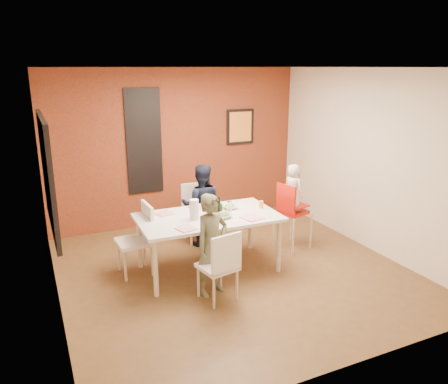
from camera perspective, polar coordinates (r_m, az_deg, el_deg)
name	(u,v)px	position (r m, az deg, el deg)	size (l,w,h in m)	color
ground	(233,270)	(6.12, 1.19, -10.21)	(4.50, 4.50, 0.00)	brown
ceiling	(234,67)	(5.49, 1.36, 15.97)	(4.50, 4.50, 0.02)	silver
wall_back	(178,147)	(7.70, -6.09, 5.81)	(4.50, 0.02, 2.70)	beige
wall_front	(350,234)	(3.85, 16.08, -5.28)	(4.50, 0.02, 2.70)	beige
wall_left	(48,196)	(5.12, -22.03, -0.52)	(0.02, 4.50, 2.70)	beige
wall_right	(368,161)	(6.91, 18.34, 3.92)	(0.02, 4.50, 2.70)	beige
brick_accent_wall	(178,148)	(7.68, -6.04, 5.79)	(4.50, 0.02, 2.70)	maroon
picture_window_frame	(48,174)	(5.27, -22.06, 2.17)	(0.05, 1.70, 1.30)	black
picture_window_pane	(49,174)	(5.27, -21.89, 2.19)	(0.02, 1.55, 1.15)	black
glassblock_strip	(144,142)	(7.47, -10.42, 6.50)	(0.55, 0.03, 1.70)	silver
glassblock_surround	(144,142)	(7.47, -10.41, 6.49)	(0.60, 0.03, 1.76)	black
art_print_frame	(240,127)	(8.07, 2.13, 8.52)	(0.54, 0.03, 0.64)	black
art_print_canvas	(241,127)	(8.06, 2.17, 8.51)	(0.44, 0.01, 0.54)	gold
dining_table	(208,221)	(5.89, -2.08, -3.76)	(1.90, 1.09, 0.78)	white
chair_near	(221,263)	(5.18, -0.37, -9.29)	(0.48, 0.48, 0.88)	white
chair_far	(196,209)	(7.02, -3.65, -2.21)	(0.44, 0.44, 0.91)	silver
chair_left	(140,235)	(5.98, -10.90, -5.55)	(0.46, 0.46, 0.96)	white
high_chair	(291,210)	(6.68, 8.74, -2.32)	(0.53, 0.53, 1.04)	red
child_near	(212,245)	(5.31, -1.58, -6.91)	(0.46, 0.30, 1.27)	#5A5A40
child_far	(201,205)	(6.76, -2.96, -1.73)	(0.63, 0.49, 1.29)	black
toddler	(293,188)	(6.60, 9.00, 0.58)	(0.35, 0.23, 0.71)	silver
plate_near_left	(186,229)	(5.41, -4.97, -4.79)	(0.21, 0.21, 0.01)	white
plate_far_mid	(198,207)	(6.20, -3.40, -2.01)	(0.23, 0.23, 0.01)	white
plate_near_right	(252,218)	(5.78, 3.72, -3.35)	(0.25, 0.25, 0.01)	white
plate_far_left	(164,214)	(5.98, -7.80, -2.82)	(0.21, 0.21, 0.01)	silver
salad_bowl_a	(224,216)	(5.78, -0.03, -3.14)	(0.21, 0.21, 0.05)	silver
salad_bowl_b	(230,207)	(6.15, 0.74, -1.92)	(0.22, 0.22, 0.06)	white
wine_bottle	(218,206)	(5.87, -0.75, -1.81)	(0.07, 0.07, 0.25)	black
wine_glass_a	(211,214)	(5.64, -1.77, -2.83)	(0.07, 0.07, 0.20)	white
wine_glass_b	(229,208)	(5.86, 0.69, -2.15)	(0.07, 0.07, 0.19)	white
paper_towel_roll	(194,209)	(5.70, -3.91, -2.29)	(0.12, 0.12, 0.27)	silver
condiment_red	(211,210)	(5.87, -1.68, -2.38)	(0.04, 0.04, 0.14)	red
condiment_green	(221,208)	(5.94, -0.35, -2.16)	(0.04, 0.04, 0.14)	#386E24
condiment_brown	(207,210)	(5.90, -2.18, -2.31)	(0.04, 0.04, 0.14)	brown
sippy_cup	(261,204)	(6.18, 4.89, -1.63)	(0.06, 0.06, 0.10)	orange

